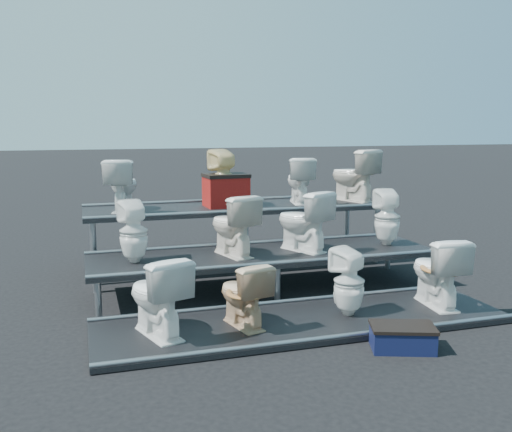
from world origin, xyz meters
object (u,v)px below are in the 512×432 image
object	(u,v)px
toilet_6	(303,221)
toilet_11	(353,175)
toilet_7	(387,217)
toilet_2	(349,282)
toilet_8	(122,185)
toilet_10	(299,180)
toilet_4	(134,232)
toilet_5	(233,225)
toilet_9	(223,178)
toilet_1	(243,294)
step_stool	(402,339)
red_crate	(226,192)
toilet_3	(437,271)
toilet_0	(157,295)

from	to	relation	value
toilet_6	toilet_11	distance (m)	1.90
toilet_6	toilet_7	xyz separation A→B (m)	(1.17, 0.00, -0.02)
toilet_2	toilet_8	distance (m)	3.42
toilet_8	toilet_11	bearing A→B (deg)	-165.74
toilet_8	toilet_10	world-z (taller)	toilet_8
toilet_4	toilet_5	distance (m)	1.16
toilet_5	toilet_9	xyz separation A→B (m)	(0.21, 1.30, 0.43)
toilet_2	toilet_11	xyz separation A→B (m)	(1.33, 2.60, 0.84)
toilet_2	toilet_9	distance (m)	2.82
toilet_1	toilet_7	world-z (taller)	toilet_7
toilet_11	toilet_5	bearing A→B (deg)	10.35
toilet_4	step_stool	xyz separation A→B (m)	(2.16, -2.15, -0.71)
toilet_1	toilet_4	distance (m)	1.65
red_crate	toilet_3	bearing A→B (deg)	-59.83
toilet_6	toilet_9	world-z (taller)	toilet_9
toilet_8	toilet_4	bearing A→B (deg)	105.16
toilet_5	toilet_8	world-z (taller)	toilet_8
toilet_2	toilet_10	world-z (taller)	toilet_10
toilet_3	toilet_5	size ratio (longest dim) A/B	1.04
toilet_1	step_stool	bearing A→B (deg)	131.99
toilet_4	toilet_10	distance (m)	2.85
toilet_10	red_crate	bearing A→B (deg)	11.00
toilet_4	toilet_6	world-z (taller)	toilet_6
red_crate	step_stool	bearing A→B (deg)	-80.42
toilet_8	toilet_9	size ratio (longest dim) A/B	0.87
toilet_11	step_stool	xyz separation A→B (m)	(-1.21, -3.45, -1.15)
toilet_10	toilet_5	bearing A→B (deg)	54.70
toilet_2	toilet_4	distance (m)	2.46
toilet_6	toilet_9	bearing A→B (deg)	-86.71
toilet_8	step_stool	size ratio (longest dim) A/B	1.27
toilet_3	toilet_10	size ratio (longest dim) A/B	1.14
toilet_0	toilet_4	bearing A→B (deg)	-104.21
step_stool	toilet_9	bearing A→B (deg)	122.81
toilet_7	toilet_10	bearing A→B (deg)	-51.79
toilet_10	red_crate	xyz separation A→B (m)	(-1.11, -0.00, -0.13)
toilet_8	toilet_11	xyz separation A→B (m)	(3.39, 0.00, 0.04)
toilet_4	toilet_5	bearing A→B (deg)	170.40
toilet_9	red_crate	distance (m)	0.20
toilet_4	toilet_1	bearing A→B (deg)	115.49
red_crate	toilet_4	bearing A→B (deg)	-140.08
toilet_6	toilet_8	size ratio (longest dim) A/B	1.08
toilet_6	toilet_10	distance (m)	1.43
toilet_3	step_stool	world-z (taller)	toilet_3
toilet_10	toilet_1	bearing A→B (deg)	69.33
toilet_2	toilet_5	size ratio (longest dim) A/B	0.95
toilet_2	red_crate	bearing A→B (deg)	-96.40
toilet_2	toilet_7	world-z (taller)	toilet_7
toilet_3	toilet_11	size ratio (longest dim) A/B	0.98
toilet_3	toilet_6	size ratio (longest dim) A/B	1.02
toilet_7	toilet_11	size ratio (longest dim) A/B	0.92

